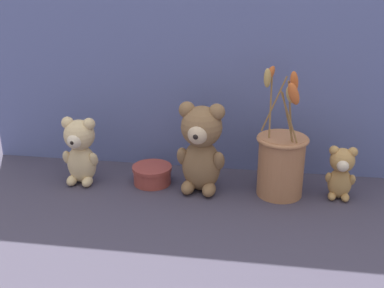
{
  "coord_description": "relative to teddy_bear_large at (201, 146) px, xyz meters",
  "views": [
    {
      "loc": [
        0.17,
        -1.1,
        0.57
      ],
      "look_at": [
        0.0,
        0.02,
        0.12
      ],
      "focal_mm": 45.0,
      "sensor_mm": 36.0,
      "label": 1
    }
  ],
  "objects": [
    {
      "name": "teddy_bear_medium",
      "position": [
        -0.32,
        -0.0,
        -0.03
      ],
      "size": [
        0.1,
        0.09,
        0.18
      ],
      "color": "#DBBC84",
      "rests_on": "ground"
    },
    {
      "name": "ground_plane",
      "position": [
        -0.02,
        -0.01,
        -0.12
      ],
      "size": [
        4.0,
        4.0,
        0.0
      ],
      "primitive_type": "plane",
      "color": "#3D3847"
    },
    {
      "name": "backdrop_wall",
      "position": [
        -0.02,
        0.15,
        0.21
      ],
      "size": [
        1.22,
        0.02,
        0.67
      ],
      "color": "slate",
      "rests_on": "ground"
    },
    {
      "name": "teddy_bear_small",
      "position": [
        0.35,
        0.01,
        -0.05
      ],
      "size": [
        0.07,
        0.07,
        0.14
      ],
      "color": "tan",
      "rests_on": "ground"
    },
    {
      "name": "flower_vase",
      "position": [
        0.2,
        0.01,
        -0.03
      ],
      "size": [
        0.13,
        0.17,
        0.33
      ],
      "color": "#AD7047",
      "rests_on": "ground"
    },
    {
      "name": "decorative_tin_tall",
      "position": [
        -0.13,
        0.02,
        -0.1
      ],
      "size": [
        0.11,
        0.11,
        0.05
      ],
      "color": "#993D33",
      "rests_on": "ground"
    },
    {
      "name": "teddy_bear_large",
      "position": [
        0.0,
        0.0,
        0.0
      ],
      "size": [
        0.13,
        0.12,
        0.24
      ],
      "color": "olive",
      "rests_on": "ground"
    }
  ]
}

